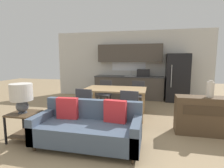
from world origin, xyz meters
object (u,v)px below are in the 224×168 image
object	(u,v)px
table_lamp	(21,95)
credenza	(207,116)
vase	(210,89)
dining_chair_far_left	(105,93)
dining_table	(115,91)
side_table	(25,122)
dining_chair_far_right	(137,94)
couch	(89,128)
dining_chair_near_left	(86,105)
dining_chair_near_right	(130,107)
refrigerator	(177,78)

from	to	relation	value
table_lamp	credenza	size ratio (longest dim) A/B	0.45
vase	credenza	bearing A→B (deg)	169.47
dining_chair_far_left	vase	bearing A→B (deg)	-26.37
dining_table	side_table	size ratio (longest dim) A/B	3.01
credenza	dining_chair_far_right	bearing A→B (deg)	134.82
couch	credenza	world-z (taller)	couch
dining_chair_near_left	dining_chair_near_right	distance (m)	1.04
dining_table	dining_chair_near_right	xyz separation A→B (m)	(0.51, -0.80, -0.22)
credenza	dining_chair_near_left	bearing A→B (deg)	-178.93
dining_table	credenza	world-z (taller)	credenza
couch	dining_chair_near_right	world-z (taller)	dining_chair_near_right
dining_chair_near_left	dining_chair_far_left	distance (m)	1.60
table_lamp	vase	distance (m)	3.67
dining_chair_far_left	dining_chair_near_right	distance (m)	1.91
couch	dining_chair_far_left	world-z (taller)	dining_chair_far_left
refrigerator	dining_chair_far_left	distance (m)	2.83
dining_chair_near_left	dining_chair_near_right	bearing A→B (deg)	-175.01
credenza	dining_table	bearing A→B (deg)	160.20
refrigerator	credenza	size ratio (longest dim) A/B	1.43
credenza	dining_chair_near_right	size ratio (longest dim) A/B	1.40
refrigerator	dining_chair_near_right	xyz separation A→B (m)	(-1.36, -3.07, -0.39)
refrigerator	couch	xyz separation A→B (m)	(-2.00, -4.00, -0.55)
dining_table	dining_chair_near_right	size ratio (longest dim) A/B	1.86
credenza	dining_chair_near_right	xyz separation A→B (m)	(-1.57, -0.05, 0.09)
dining_chair_near_right	dining_chair_far_left	bearing A→B (deg)	-49.49
dining_table	couch	distance (m)	1.78
side_table	table_lamp	world-z (taller)	table_lamp
vase	dining_chair_near_left	xyz separation A→B (m)	(-2.64, -0.04, -0.46)
side_table	credenza	xyz separation A→B (m)	(3.46, 1.07, 0.03)
dining_table	credenza	distance (m)	2.23
credenza	dining_chair_near_right	world-z (taller)	dining_chair_near_right
couch	vase	size ratio (longest dim) A/B	5.44
side_table	dining_chair_near_left	bearing A→B (deg)	50.04
credenza	dining_chair_near_left	size ratio (longest dim) A/B	1.40
vase	dining_chair_near_left	world-z (taller)	vase
side_table	dining_chair_near_right	size ratio (longest dim) A/B	0.62
vase	table_lamp	bearing A→B (deg)	-162.83
table_lamp	dining_chair_far_left	distance (m)	2.81
refrigerator	dining_chair_far_right	bearing A→B (deg)	-132.65
couch	table_lamp	size ratio (longest dim) A/B	3.35
side_table	table_lamp	distance (m)	0.52
vase	dining_chair_far_right	size ratio (longest dim) A/B	0.39
table_lamp	refrigerator	bearing A→B (deg)	51.43
refrigerator	dining_table	xyz separation A→B (m)	(-1.87, -2.26, -0.17)
dining_chair_far_left	refrigerator	bearing A→B (deg)	35.74
dining_chair_far_right	dining_chair_near_left	bearing A→B (deg)	-115.84
table_lamp	dining_chair_far_right	world-z (taller)	table_lamp
vase	dining_chair_near_right	distance (m)	1.66
side_table	dining_chair_far_left	size ratio (longest dim) A/B	0.62
credenza	dining_chair_far_left	xyz separation A→B (m)	(-2.60, 1.55, 0.09)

